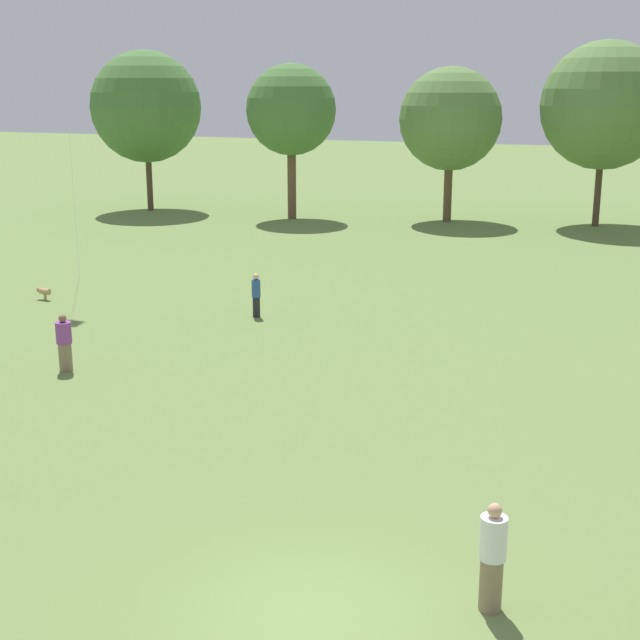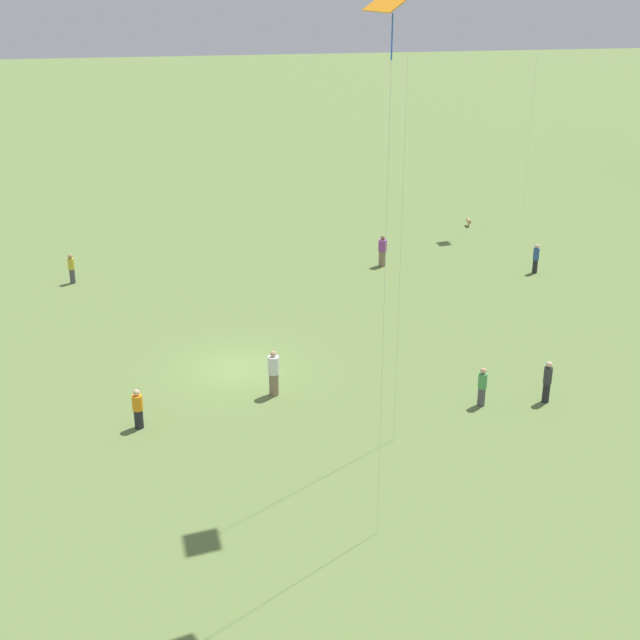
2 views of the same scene
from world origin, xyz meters
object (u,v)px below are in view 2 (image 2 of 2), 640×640
Objects in this scene: person_6 at (138,409)px; person_8 at (72,269)px; person_0 at (274,373)px; person_7 at (482,387)px; person_5 at (547,382)px; person_2 at (536,258)px; dog_0 at (469,221)px; person_4 at (382,251)px; kite_1 at (392,20)px.

person_8 is (-16.38, -3.91, 0.03)m from person_6.
person_8 is at bearing 132.86° from person_6.
person_0 reaches higher than person_7.
person_0 is 1.10× the size of person_5.
person_2 is (-12.15, 15.81, -0.11)m from person_0.
person_0 is 1.18× the size of person_7.
person_7 is 24.56m from dog_0.
person_6 is at bearing 30.87° from person_7.
person_6 is 0.98× the size of person_7.
dog_0 is at bearing 31.98° from person_2.
person_4 is 1.01× the size of person_5.
person_8 reaches higher than dog_0.
person_2 is at bearing 170.59° from kite_1.
person_5 is 1.08× the size of person_7.
person_8 is at bearing -132.14° from kite_1.
person_5 reaches higher than person_7.
person_4 is 1.11× the size of person_6.
person_2 is 0.95× the size of person_5.
person_0 is 1.09× the size of person_4.
person_4 is at bearing 108.02° from person_5.
dog_0 is (-23.52, 7.08, -0.47)m from person_7.
person_6 is at bearing 150.37° from person_2.
person_5 is 15.78m from person_6.
person_4 reaches higher than person_7.
person_6 is at bearing -106.32° from person_0.
person_8 is at bearing 111.33° from person_2.
person_8 is (-16.72, -17.08, -0.00)m from person_7.
person_0 reaches higher than person_6.
person_0 is at bearing 154.34° from person_2.
person_0 is at bearing -82.27° from person_4.
person_6 is at bearing -124.44° from dog_0.
person_2 is 8.42m from person_4.
person_5 is 2.61m from person_7.
person_8 is (-16.84, -19.69, -0.07)m from person_5.
person_8 reaches higher than person_6.
person_0 is 19.94m from person_2.
kite_1 is 23.63× the size of dog_0.
person_4 is 17.14m from person_5.
person_6 is 17.74m from kite_1.
kite_1 is at bearing -105.91° from dog_0.
person_0 is at bearing -118.38° from dog_0.
person_7 is at bearing 27.94° from person_6.
person_0 is 10.76m from person_5.
person_4 is 16.95m from person_8.
person_8 is at bearing -157.60° from dog_0.
person_2 reaches higher than dog_0.
person_0 is 5.58m from person_6.
person_5 is at bearing 42.07° from person_0.
person_6 is (1.84, -5.27, -0.17)m from person_0.
person_2 is at bearing 18.61° from person_4.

